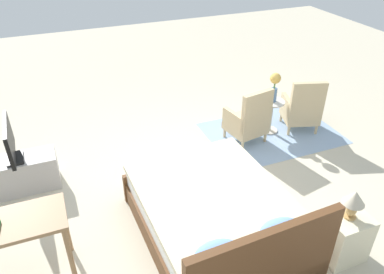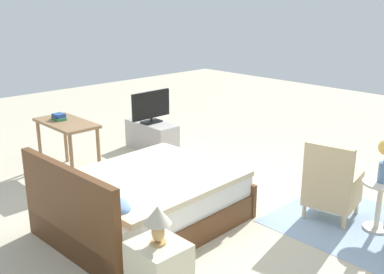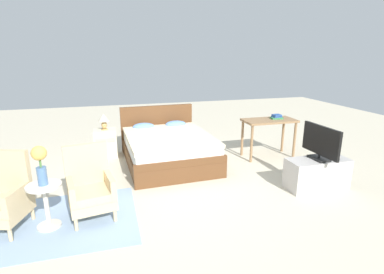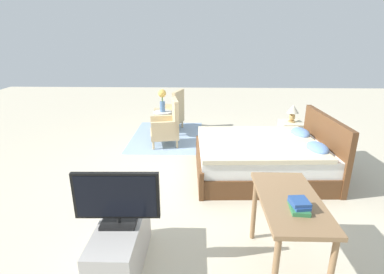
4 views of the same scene
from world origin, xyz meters
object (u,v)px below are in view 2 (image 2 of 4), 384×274
object	(u,v)px
bed	(143,201)
tv_flatscreen	(151,107)
nightstand	(159,273)
table_lamp	(158,219)
book_stack	(59,117)
armchair_by_window_right	(331,187)
side_table	(380,200)
vanity_desk	(67,130)
tv_stand	(152,136)

from	to	relation	value
bed	tv_flatscreen	world-z (taller)	tv_flatscreen
nightstand	table_lamp	size ratio (longest dim) A/B	1.67
bed	book_stack	world-z (taller)	bed
armchair_by_window_right	side_table	bearing A→B (deg)	-164.20
nightstand	vanity_desk	distance (m)	3.33
nightstand	tv_stand	xyz separation A→B (m)	(3.17, -2.46, -0.04)
armchair_by_window_right	vanity_desk	bearing A→B (deg)	23.43
nightstand	book_stack	world-z (taller)	book_stack
tv_flatscreen	vanity_desk	distance (m)	1.53
vanity_desk	armchair_by_window_right	bearing A→B (deg)	-156.57
table_lamp	nightstand	bearing A→B (deg)	-90.00
tv_flatscreen	bed	bearing A→B (deg)	139.28
armchair_by_window_right	table_lamp	distance (m)	2.42
tv_stand	book_stack	bearing A→B (deg)	83.67
bed	table_lamp	bearing A→B (deg)	147.86
bed	vanity_desk	xyz separation A→B (m)	(2.03, -0.21, 0.36)
side_table	book_stack	size ratio (longest dim) A/B	2.35
tv_stand	book_stack	world-z (taller)	book_stack
side_table	book_stack	distance (m)	4.36
side_table	nightstand	size ratio (longest dim) A/B	1.01
tv_flatscreen	tv_stand	bearing A→B (deg)	-178.36
armchair_by_window_right	tv_flatscreen	distance (m)	3.37
armchair_by_window_right	vanity_desk	distance (m)	3.66
vanity_desk	tv_flatscreen	bearing A→B (deg)	-90.09
side_table	nightstand	distance (m)	2.62
armchair_by_window_right	table_lamp	xyz separation A→B (m)	(0.18, 2.38, 0.38)
bed	nightstand	world-z (taller)	bed
side_table	bed	bearing A→B (deg)	44.70
armchair_by_window_right	tv_stand	bearing A→B (deg)	-1.33
side_table	table_lamp	distance (m)	2.65
table_lamp	vanity_desk	bearing A→B (deg)	-16.37
tv_stand	armchair_by_window_right	bearing A→B (deg)	178.67
side_table	nightstand	xyz separation A→B (m)	(0.68, 2.53, -0.07)
armchair_by_window_right	table_lamp	bearing A→B (deg)	85.62
table_lamp	vanity_desk	xyz separation A→B (m)	(3.17, -0.93, -0.11)
vanity_desk	nightstand	bearing A→B (deg)	163.64
side_table	table_lamp	world-z (taller)	table_lamp
bed	tv_flatscreen	size ratio (longest dim) A/B	2.69
nightstand	tv_flatscreen	distance (m)	4.04
bed	armchair_by_window_right	bearing A→B (deg)	-128.49
bed	table_lamp	world-z (taller)	bed
vanity_desk	bed	bearing A→B (deg)	174.00
side_table	armchair_by_window_right	bearing A→B (deg)	15.80
table_lamp	tv_flatscreen	world-z (taller)	tv_flatscreen
armchair_by_window_right	table_lamp	world-z (taller)	armchair_by_window_right
bed	book_stack	distance (m)	2.26
tv_flatscreen	book_stack	bearing A→B (deg)	83.75
nightstand	book_stack	size ratio (longest dim) A/B	2.32
armchair_by_window_right	tv_flatscreen	world-z (taller)	tv_flatscreen
side_table	vanity_desk	bearing A→B (deg)	22.48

